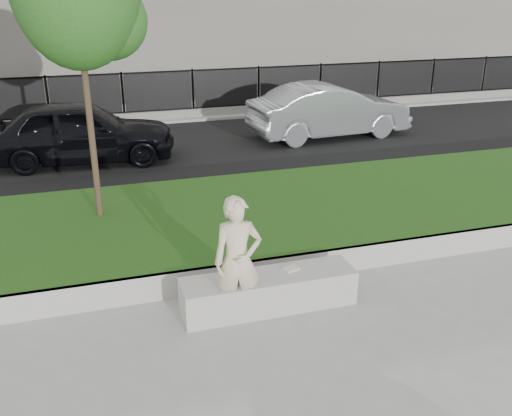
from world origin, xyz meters
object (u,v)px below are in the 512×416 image
object	(u,v)px
stone_bench	(269,291)
man	(238,261)
car_dark	(80,132)
book	(291,269)
car_silver	(329,111)

from	to	relation	value
stone_bench	man	size ratio (longest dim) A/B	1.39
car_dark	man	bearing A→B (deg)	-162.15
car_dark	book	bearing A→B (deg)	-156.11
stone_bench	man	xyz separation A→B (m)	(-0.48, -0.15, 0.61)
stone_bench	car_silver	xyz separation A→B (m)	(4.52, 8.18, 0.54)
car_dark	car_silver	bearing A→B (deg)	-80.93
man	car_silver	distance (m)	9.71
stone_bench	car_dark	distance (m)	8.03
man	book	xyz separation A→B (m)	(0.82, 0.22, -0.36)
car_dark	car_silver	world-z (taller)	car_dark
car_silver	car_dark	bearing A→B (deg)	89.89
man	book	bearing A→B (deg)	21.36
man	car_dark	size ratio (longest dim) A/B	0.38
book	car_dark	xyz separation A→B (m)	(-2.62, 7.61, 0.30)
man	car_dark	distance (m)	8.04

